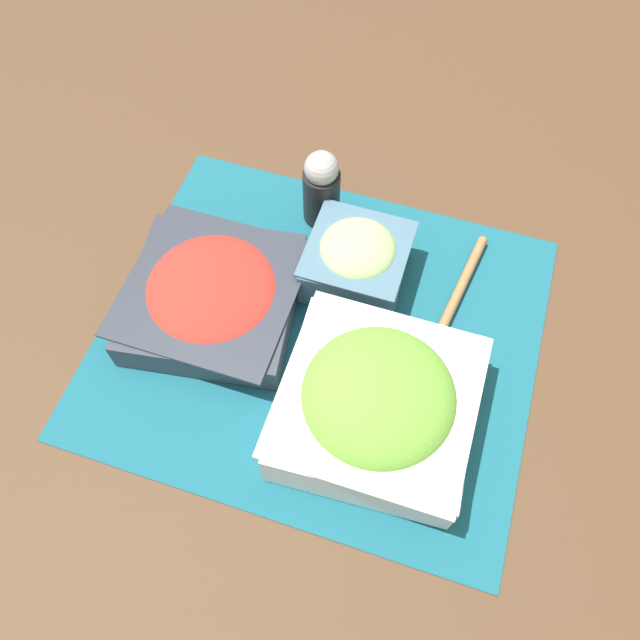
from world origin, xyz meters
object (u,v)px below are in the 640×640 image
wooden_spoon (441,329)px  pepper_shaker (321,188)px  tomato_bowl (213,295)px  lettuce_bowl (377,403)px  cucumber_bowl (357,258)px

wooden_spoon → pepper_shaker: pepper_shaker is taller
tomato_bowl → wooden_spoon: 0.27m
lettuce_bowl → pepper_shaker: bearing=119.4°
lettuce_bowl → tomato_bowl: size_ratio=0.94×
wooden_spoon → pepper_shaker: size_ratio=1.97×
lettuce_bowl → cucumber_bowl: bearing=112.4°
tomato_bowl → cucumber_bowl: cucumber_bowl is taller
lettuce_bowl → wooden_spoon: bearing=70.2°
lettuce_bowl → tomato_bowl: 0.23m
wooden_spoon → tomato_bowl: bearing=-169.4°
cucumber_bowl → wooden_spoon: cucumber_bowl is taller
wooden_spoon → pepper_shaker: bearing=146.5°
wooden_spoon → pepper_shaker: 0.23m
tomato_bowl → pepper_shaker: pepper_shaker is taller
lettuce_bowl → wooden_spoon: lettuce_bowl is taller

